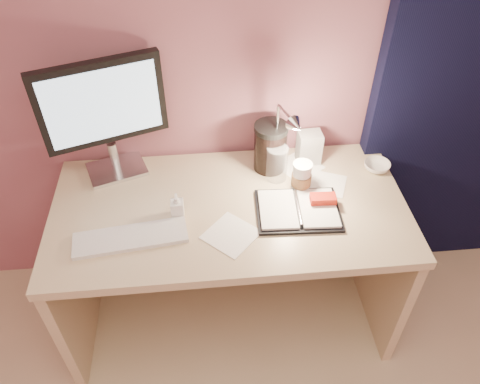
{
  "coord_description": "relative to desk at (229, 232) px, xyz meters",
  "views": [
    {
      "loc": [
        -0.09,
        0.07,
        2.02
      ],
      "look_at": [
        0.04,
        1.33,
        0.85
      ],
      "focal_mm": 35.0,
      "sensor_mm": 36.0,
      "label": 1
    }
  ],
  "objects": [
    {
      "name": "room",
      "position": [
        0.95,
        0.24,
        0.63
      ],
      "size": [
        3.5,
        3.5,
        3.5
      ],
      "color": "#C6B28E",
      "rests_on": "ground"
    },
    {
      "name": "desk",
      "position": [
        0.0,
        0.0,
        0.0
      ],
      "size": [
        1.4,
        0.7,
        0.73
      ],
      "color": "#C3B18A",
      "rests_on": "ground"
    },
    {
      "name": "monitor",
      "position": [
        -0.46,
        0.19,
        0.53
      ],
      "size": [
        0.47,
        0.24,
        0.51
      ],
      "rotation": [
        0.0,
        0.0,
        0.33
      ],
      "color": "silver",
      "rests_on": "desk"
    },
    {
      "name": "keyboard",
      "position": [
        -0.37,
        -0.21,
        0.23
      ],
      "size": [
        0.42,
        0.17,
        0.02
      ],
      "primitive_type": "cube",
      "rotation": [
        0.0,
        0.0,
        0.12
      ],
      "color": "white",
      "rests_on": "desk"
    },
    {
      "name": "planner",
      "position": [
        0.27,
        -0.13,
        0.24
      ],
      "size": [
        0.33,
        0.26,
        0.05
      ],
      "rotation": [
        0.0,
        0.0,
        -0.05
      ],
      "color": "black",
      "rests_on": "desk"
    },
    {
      "name": "paper_a",
      "position": [
        -0.01,
        -0.22,
        0.23
      ],
      "size": [
        0.24,
        0.24,
        0.0
      ],
      "primitive_type": "cube",
      "rotation": [
        0.0,
        0.0,
        0.82
      ],
      "color": "white",
      "rests_on": "desk"
    },
    {
      "name": "paper_b",
      "position": [
        0.41,
        0.02,
        0.23
      ],
      "size": [
        0.19,
        0.19,
        0.0
      ],
      "primitive_type": "cube",
      "rotation": [
        0.0,
        0.0,
        -0.39
      ],
      "color": "white",
      "rests_on": "desk"
    },
    {
      "name": "paper_c",
      "position": [
        0.32,
        0.14,
        0.23
      ],
      "size": [
        0.23,
        0.23,
        0.0
      ],
      "primitive_type": "cube",
      "rotation": [
        0.0,
        0.0,
        0.61
      ],
      "color": "white",
      "rests_on": "desk"
    },
    {
      "name": "coffee_cup",
      "position": [
        0.3,
        0.0,
        0.29
      ],
      "size": [
        0.08,
        0.08,
        0.13
      ],
      "color": "white",
      "rests_on": "desk"
    },
    {
      "name": "clear_cup",
      "position": [
        0.21,
        0.08,
        0.3
      ],
      "size": [
        0.09,
        0.09,
        0.15
      ],
      "primitive_type": "cylinder",
      "color": "white",
      "rests_on": "desk"
    },
    {
      "name": "bowl",
      "position": [
        0.64,
        0.09,
        0.24
      ],
      "size": [
        0.13,
        0.13,
        0.03
      ],
      "primitive_type": "imported",
      "rotation": [
        0.0,
        0.0,
        -0.17
      ],
      "color": "silver",
      "rests_on": "desk"
    },
    {
      "name": "lotion_bottle",
      "position": [
        -0.2,
        -0.1,
        0.28
      ],
      "size": [
        0.05,
        0.05,
        0.11
      ],
      "primitive_type": "imported",
      "rotation": [
        0.0,
        0.0,
        -0.0
      ],
      "color": "white",
      "rests_on": "desk"
    },
    {
      "name": "dark_jar",
      "position": [
        0.19,
        0.15,
        0.32
      ],
      "size": [
        0.14,
        0.14,
        0.19
      ],
      "primitive_type": "cylinder",
      "color": "black",
      "rests_on": "desk"
    },
    {
      "name": "product_box",
      "position": [
        0.36,
        0.18,
        0.3
      ],
      "size": [
        0.1,
        0.08,
        0.15
      ],
      "primitive_type": "cube",
      "rotation": [
        0.0,
        0.0,
        0.05
      ],
      "color": "#B2B2AD",
      "rests_on": "desk"
    },
    {
      "name": "desk_lamp",
      "position": [
        0.18,
        0.05,
        0.44
      ],
      "size": [
        0.12,
        0.21,
        0.34
      ],
      "rotation": [
        0.0,
        0.0,
        0.33
      ],
      "color": "silver",
      "rests_on": "desk"
    }
  ]
}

